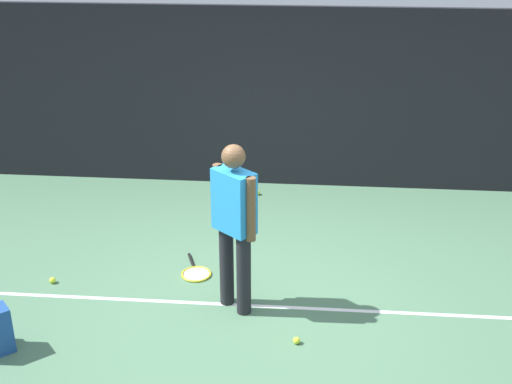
# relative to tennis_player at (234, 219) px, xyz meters

# --- Properties ---
(ground_plane) EXTENTS (12.00, 12.00, 0.00)m
(ground_plane) POSITION_rel_tennis_player_xyz_m (0.15, 0.16, -0.97)
(ground_plane) COLOR #4C7556
(back_fence) EXTENTS (10.00, 0.10, 2.43)m
(back_fence) POSITION_rel_tennis_player_xyz_m (0.15, 3.16, 0.25)
(back_fence) COLOR black
(back_fence) RESTS_ON ground
(court_line) EXTENTS (9.00, 0.05, 0.00)m
(court_line) POSITION_rel_tennis_player_xyz_m (0.15, 0.03, -0.96)
(court_line) COLOR white
(court_line) RESTS_ON ground
(tennis_player) EXTENTS (0.45, 0.43, 1.70)m
(tennis_player) POSITION_rel_tennis_player_xyz_m (0.00, 0.00, 0.00)
(tennis_player) COLOR black
(tennis_player) RESTS_ON ground
(tennis_racket) EXTENTS (0.42, 0.64, 0.03)m
(tennis_racket) POSITION_rel_tennis_player_xyz_m (-0.50, 0.60, -0.95)
(tennis_racket) COLOR black
(tennis_racket) RESTS_ON ground
(tennis_ball_near_player) EXTENTS (0.07, 0.07, 0.07)m
(tennis_ball_near_player) POSITION_rel_tennis_player_xyz_m (-0.02, 2.71, -0.93)
(tennis_ball_near_player) COLOR #CCE033
(tennis_ball_near_player) RESTS_ON ground
(tennis_ball_by_fence) EXTENTS (0.07, 0.07, 0.07)m
(tennis_ball_by_fence) POSITION_rel_tennis_player_xyz_m (-1.96, 0.28, -0.93)
(tennis_ball_by_fence) COLOR #CCE033
(tennis_ball_by_fence) RESTS_ON ground
(tennis_ball_mid_court) EXTENTS (0.07, 0.07, 0.07)m
(tennis_ball_mid_court) POSITION_rel_tennis_player_xyz_m (0.62, -0.54, -0.93)
(tennis_ball_mid_court) COLOR #CCE033
(tennis_ball_mid_court) RESTS_ON ground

